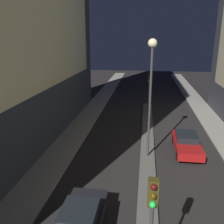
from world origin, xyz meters
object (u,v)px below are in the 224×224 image
(street_lamp, at_px, (151,72))
(car_right_lane, at_px, (187,143))
(traffic_light_near, at_px, (152,215))
(car_left_lane, at_px, (81,220))
(traffic_light_mid, at_px, (149,86))

(street_lamp, xyz_separation_m, car_right_lane, (3.07, 1.43, -5.75))
(traffic_light_near, distance_m, car_left_lane, 4.98)
(traffic_light_mid, bearing_deg, traffic_light_near, -90.00)
(traffic_light_near, bearing_deg, street_lamp, 90.00)
(traffic_light_mid, height_order, car_right_lane, traffic_light_mid)
(traffic_light_mid, relative_size, street_lamp, 0.54)
(street_lamp, height_order, car_right_lane, street_lamp)
(car_right_lane, bearing_deg, traffic_light_mid, 108.85)
(traffic_light_mid, relative_size, car_left_lane, 1.11)
(traffic_light_near, xyz_separation_m, traffic_light_mid, (0.00, 21.41, 0.00))
(traffic_light_mid, relative_size, car_right_lane, 0.98)
(street_lamp, distance_m, car_left_lane, 10.49)
(traffic_light_near, xyz_separation_m, street_lamp, (0.00, 10.98, 2.91))
(traffic_light_near, height_order, car_left_lane, traffic_light_near)
(traffic_light_near, bearing_deg, traffic_light_mid, 90.00)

